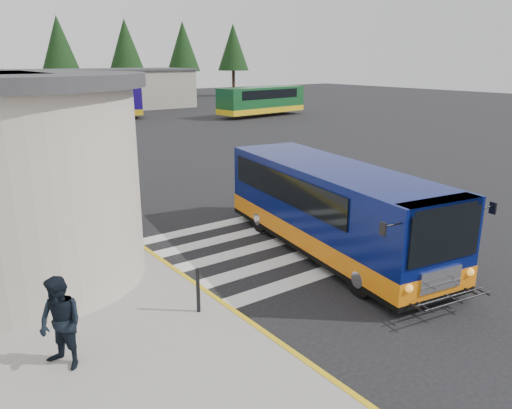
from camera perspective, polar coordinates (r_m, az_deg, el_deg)
ground at (r=15.78m, az=2.10°, el=-3.11°), size 140.00×140.00×0.00m
curb_strip at (r=17.28m, az=-17.02°, el=-1.82°), size 0.12×34.00×0.16m
crosswalk at (r=14.90m, az=2.50°, el=-4.30°), size 8.00×5.35×0.01m
depot_building at (r=55.86m, az=-20.87°, el=12.08°), size 26.40×8.40×4.20m
tree_line at (r=63.59m, az=-23.14°, el=16.48°), size 58.40×4.40×10.00m
transit_bus at (r=14.01m, az=8.63°, el=-0.80°), size 3.96×8.90×2.45m
pedestrian_a at (r=11.99m, az=-17.09°, el=-4.95°), size 0.68×0.78×1.80m
pedestrian_b at (r=9.22m, az=-21.43°, el=-12.55°), size 0.91×1.00×1.65m
bollard at (r=10.56m, az=-6.64°, el=-9.69°), size 0.08×0.08×0.98m
far_bus_a at (r=47.71m, az=-18.47°, el=11.07°), size 9.47×6.03×2.38m
far_bus_b at (r=47.96m, az=0.64°, el=11.88°), size 9.24×3.48×2.33m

